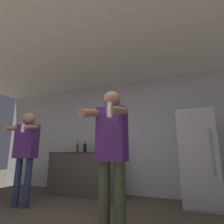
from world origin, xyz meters
The scene contains 10 objects.
wall_back centered at (0.00, 2.80, 1.27)m, with size 7.00×0.06×2.55m.
ceiling_slab centered at (0.00, 1.38, 2.57)m, with size 7.00×3.29×0.05m.
refrigerator centered at (1.57, 2.45, 0.82)m, with size 0.61×0.67×1.64m.
counter centered at (-0.70, 2.47, 0.45)m, with size 1.63×0.62×0.89m.
bottle_amber_bourbon centered at (-0.11, 2.51, 0.98)m, with size 0.07×0.07×0.23m.
bottle_brown_liquor centered at (-0.97, 2.51, 0.99)m, with size 0.06×0.06×0.27m.
bottle_green_wine centered at (-0.45, 2.51, 1.02)m, with size 0.07×0.07×0.34m.
bottle_tall_gin centered at (-0.77, 2.51, 0.99)m, with size 0.08×0.08×0.26m.
person_woman_foreground centered at (0.59, 0.74, 0.95)m, with size 0.42×0.54×1.63m.
person_man_side centered at (-1.29, 1.30, 1.00)m, with size 0.49×0.47×1.62m.
Camera 1 is at (1.31, -1.12, 0.93)m, focal length 28.00 mm.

